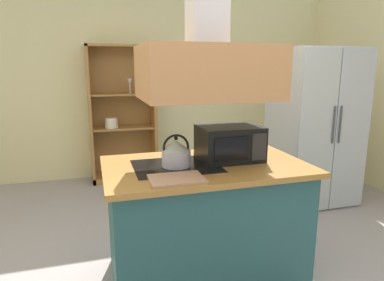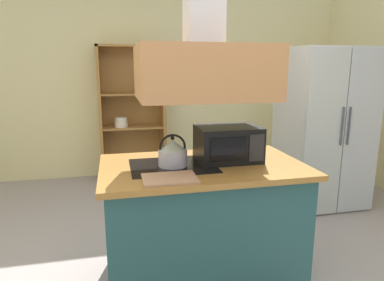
% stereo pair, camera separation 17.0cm
% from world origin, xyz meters
% --- Properties ---
extents(wall_back, '(6.00, 0.12, 2.70)m').
position_xyz_m(wall_back, '(0.00, 3.00, 1.35)').
color(wall_back, beige).
rests_on(wall_back, ground).
extents(kitchen_island, '(1.47, 0.89, 0.90)m').
position_xyz_m(kitchen_island, '(0.14, 0.21, 0.45)').
color(kitchen_island, '#214A4B').
rests_on(kitchen_island, ground).
extents(range_hood, '(0.90, 0.70, 1.33)m').
position_xyz_m(range_hood, '(0.15, 0.21, 1.68)').
color(range_hood, '#B87947').
extents(refrigerator, '(0.90, 0.78, 1.79)m').
position_xyz_m(refrigerator, '(1.86, 1.32, 0.90)').
color(refrigerator, beige).
rests_on(refrigerator, ground).
extents(dish_cabinet, '(0.90, 0.40, 1.87)m').
position_xyz_m(dish_cabinet, '(-0.22, 2.78, 0.83)').
color(dish_cabinet, '#9E6A32').
rests_on(dish_cabinet, ground).
extents(kettle, '(0.21, 0.21, 0.23)m').
position_xyz_m(kettle, '(-0.07, 0.21, 1.00)').
color(kettle, '#BBB2C1').
rests_on(kettle, kitchen_island).
extents(cutting_board, '(0.34, 0.24, 0.02)m').
position_xyz_m(cutting_board, '(-0.15, -0.09, 0.91)').
color(cutting_board, '#AC7B58').
rests_on(cutting_board, kitchen_island).
extents(microwave, '(0.46, 0.35, 0.26)m').
position_xyz_m(microwave, '(0.35, 0.26, 1.03)').
color(microwave, black).
rests_on(microwave, kitchen_island).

